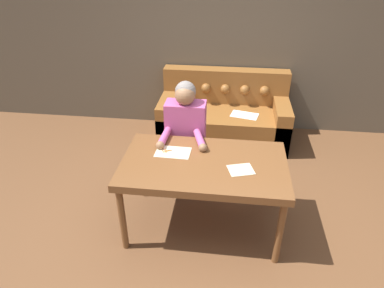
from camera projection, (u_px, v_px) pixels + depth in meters
ground_plane at (203, 232)px, 3.31m from camera, size 16.00×16.00×0.00m
wall_back at (221, 37)px, 4.61m from camera, size 8.00×0.06×2.60m
dining_table at (204, 169)px, 3.06m from camera, size 1.47×0.87×0.74m
couch at (224, 117)px, 4.74m from camera, size 1.72×0.85×0.91m
person at (186, 138)px, 3.60m from camera, size 0.48×0.60×1.25m
pattern_paper_main at (173, 152)px, 3.16m from camera, size 0.33×0.22×0.00m
pattern_paper_offcut at (241, 170)px, 2.92m from camera, size 0.25×0.23×0.00m
scissors at (169, 151)px, 3.18m from camera, size 0.19×0.12×0.01m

